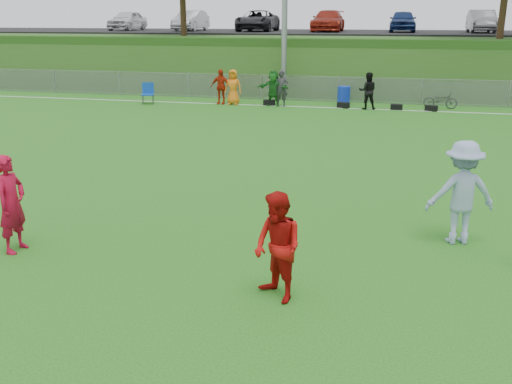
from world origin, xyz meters
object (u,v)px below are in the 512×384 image
(player_blue, at_px, (461,193))
(recycling_bin, at_px, (344,96))
(player_red_left, at_px, (11,204))
(bicycle, at_px, (440,100))
(player_red_center, at_px, (278,247))

(player_blue, xyz_separation_m, recycling_bin, (-3.63, 17.19, -0.55))
(player_red_left, bearing_deg, recycling_bin, -11.40)
(recycling_bin, bearing_deg, player_red_left, -102.77)
(player_blue, height_order, recycling_bin, player_blue)
(player_red_left, xyz_separation_m, bicycle, (8.93, 19.50, -0.52))
(player_red_left, xyz_separation_m, player_red_center, (5.11, -0.75, -0.06))
(player_red_left, relative_size, bicycle, 1.21)
(bicycle, bearing_deg, player_blue, -177.92)
(player_red_left, xyz_separation_m, recycling_bin, (4.42, 19.50, -0.47))
(player_blue, bearing_deg, player_red_center, 31.70)
(player_red_left, bearing_deg, player_blue, -72.61)
(player_red_center, relative_size, recycling_bin, 1.89)
(player_red_center, distance_m, bicycle, 20.62)
(player_red_center, bearing_deg, player_blue, 88.32)
(recycling_bin, xyz_separation_m, bicycle, (4.51, 0.00, -0.05))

